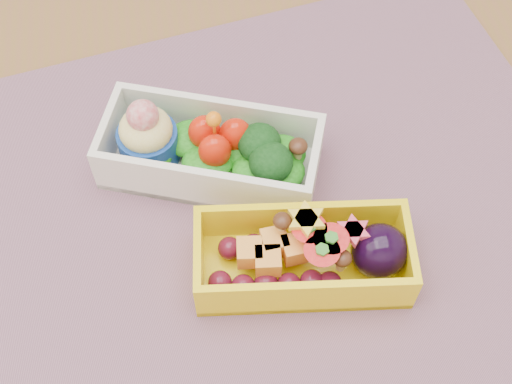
{
  "coord_description": "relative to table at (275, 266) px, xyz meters",
  "views": [
    {
      "loc": [
        -0.06,
        -0.29,
        1.25
      ],
      "look_at": [
        -0.02,
        -0.0,
        0.79
      ],
      "focal_mm": 49.75,
      "sensor_mm": 36.0,
      "label": 1
    }
  ],
  "objects": [
    {
      "name": "table",
      "position": [
        0.0,
        0.0,
        0.0
      ],
      "size": [
        1.2,
        0.8,
        0.75
      ],
      "color": "brown",
      "rests_on": "ground"
    },
    {
      "name": "placemat",
      "position": [
        -0.03,
        -0.01,
        0.1
      ],
      "size": [
        0.64,
        0.54,
        0.0
      ],
      "primitive_type": "cube",
      "rotation": [
        0.0,
        0.0,
        0.18
      ],
      "color": "#855B6D",
      "rests_on": "table"
    },
    {
      "name": "bento_white",
      "position": [
        -0.05,
        0.05,
        0.13
      ],
      "size": [
        0.19,
        0.13,
        0.07
      ],
      "rotation": [
        0.0,
        0.0,
        -0.35
      ],
      "color": "white",
      "rests_on": "placemat"
    },
    {
      "name": "bento_yellow",
      "position": [
        0.01,
        -0.06,
        0.13
      ],
      "size": [
        0.17,
        0.09,
        0.05
      ],
      "rotation": [
        0.0,
        0.0,
        -0.11
      ],
      "color": "yellow",
      "rests_on": "placemat"
    }
  ]
}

